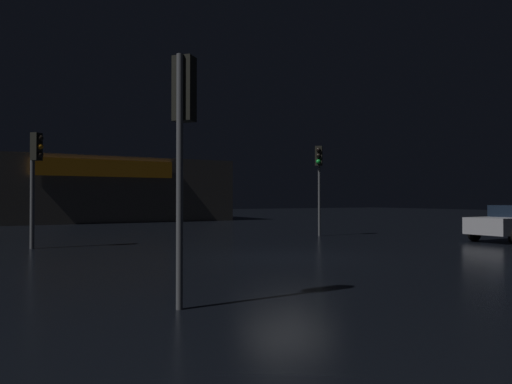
{
  "coord_description": "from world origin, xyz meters",
  "views": [
    {
      "loc": [
        -7.69,
        -11.85,
        1.72
      ],
      "look_at": [
        1.67,
        4.76,
        2.0
      ],
      "focal_mm": 33.55,
      "sensor_mm": 36.0,
      "label": 1
    }
  ],
  "objects": [
    {
      "name": "store_building",
      "position": [
        -0.54,
        25.75,
        2.37
      ],
      "size": [
        19.76,
        7.49,
        4.73
      ],
      "color": "#4C4742",
      "rests_on": "ground"
    },
    {
      "name": "traffic_signal_opposite",
      "position": [
        -4.98,
        -4.68,
        3.05
      ],
      "size": [
        0.42,
        0.42,
        4.0
      ],
      "color": "#595B60",
      "rests_on": "ground"
    },
    {
      "name": "ground_plane",
      "position": [
        0.0,
        0.0,
        0.0
      ],
      "size": [
        120.0,
        120.0,
        0.0
      ],
      "primitive_type": "plane",
      "color": "black"
    },
    {
      "name": "traffic_signal_cross_left",
      "position": [
        5.66,
        5.93,
        3.17
      ],
      "size": [
        0.42,
        0.42,
        4.16
      ],
      "color": "#595B60",
      "rests_on": "ground"
    },
    {
      "name": "traffic_signal_main",
      "position": [
        -6.26,
        6.26,
        2.81
      ],
      "size": [
        0.42,
        0.42,
        4.0
      ],
      "color": "#595B60",
      "rests_on": "ground"
    }
  ]
}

